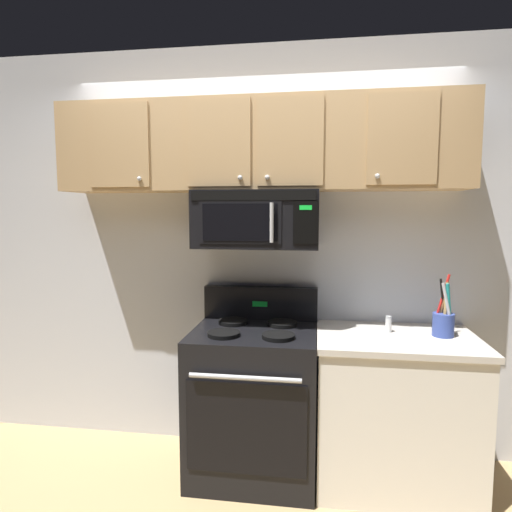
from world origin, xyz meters
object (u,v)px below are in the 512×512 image
at_px(utensil_crock_blue, 444,321).
at_px(salt_shaker, 388,324).
at_px(over_range_microwave, 257,219).
at_px(stove_range, 254,398).

xyz_separation_m(utensil_crock_blue, salt_shaker, (-0.30, 0.04, -0.04)).
bearing_deg(over_range_microwave, stove_range, -89.86).
relative_size(stove_range, utensil_crock_blue, 3.08).
height_order(stove_range, salt_shaker, stove_range).
distance_m(over_range_microwave, utensil_crock_blue, 1.25).
distance_m(stove_range, utensil_crock_blue, 1.22).
xyz_separation_m(stove_range, salt_shaker, (0.80, 0.07, 0.48)).
bearing_deg(utensil_crock_blue, stove_range, -178.28).
bearing_deg(salt_shaker, stove_range, -174.68).
height_order(utensil_crock_blue, salt_shaker, utensil_crock_blue).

